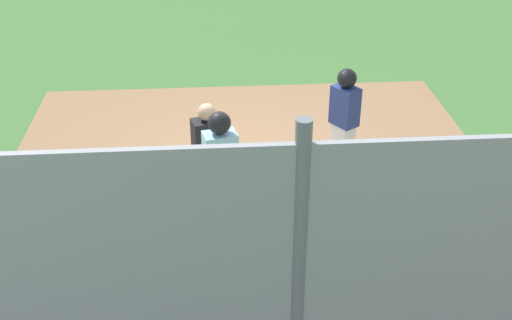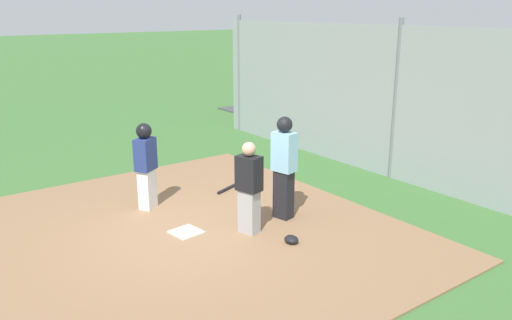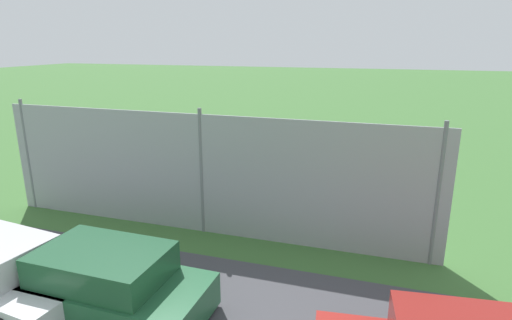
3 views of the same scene
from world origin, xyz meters
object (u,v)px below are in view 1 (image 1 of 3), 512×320
Objects in this scene: runner at (344,114)px; baseball_bat at (365,235)px; umpire at (221,177)px; catcher_mask at (155,215)px; catcher at (208,155)px; home_plate at (249,171)px.

runner is 1.95m from baseball_bat.
umpire reaches higher than runner.
catcher is at bearing 20.98° from catcher_mask.
catcher_mask is (-1.32, -1.12, 0.05)m from home_plate.
catcher is 2.02× the size of baseball_bat.
home_plate is at bearing 40.30° from catcher_mask.
catcher_mask is at bearing -124.74° from baseball_bat.
catcher is at bearing -125.13° from home_plate.
umpire reaches higher than catcher_mask.
catcher is 1.06m from catcher_mask.
umpire is 1.13× the size of runner.
catcher is 2.26m from baseball_bat.
umpire is 1.36m from catcher_mask.
catcher_mask is at bearing -139.70° from home_plate.
catcher_mask is at bearing 94.95° from catcher.
catcher_mask is (-2.68, -1.13, -0.83)m from runner.
baseball_bat is 2.74m from catcher_mask.
umpire is 2.01m from baseball_bat.
home_plate is at bearing -163.81° from baseball_bat.
runner reaches higher than baseball_bat.
umpire is 2.47m from runner.
umpire is (-0.44, -1.67, 0.93)m from home_plate.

